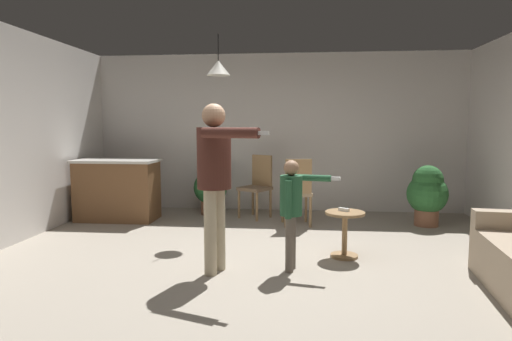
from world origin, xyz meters
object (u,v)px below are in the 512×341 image
object	(u,v)px
dining_chair_near_wall	(297,189)
person_child	(292,202)
spare_remote_on_table	(344,210)
person_adult	(215,169)
potted_plant_corner	(427,193)
dining_chair_by_counter	(258,184)
side_table_by_couch	(345,229)
potted_plant_by_wall	(211,186)
kitchen_counter	(118,190)

from	to	relation	value
dining_chair_near_wall	person_child	bearing A→B (deg)	-100.68
dining_chair_near_wall	spare_remote_on_table	bearing A→B (deg)	-79.28
person_adult	potted_plant_corner	world-z (taller)	person_adult
person_adult	spare_remote_on_table	world-z (taller)	person_adult
dining_chair_by_counter	spare_remote_on_table	world-z (taller)	dining_chair_by_counter
side_table_by_couch	dining_chair_by_counter	size ratio (longest dim) A/B	0.52
potted_plant_corner	potted_plant_by_wall	distance (m)	3.38
person_child	potted_plant_corner	distance (m)	2.93
kitchen_counter	side_table_by_couch	distance (m)	3.71
kitchen_counter	potted_plant_corner	bearing A→B (deg)	0.82
person_adult	person_child	bearing A→B (deg)	119.20
person_child	potted_plant_by_wall	bearing A→B (deg)	-141.62
potted_plant_corner	potted_plant_by_wall	world-z (taller)	potted_plant_corner
kitchen_counter	person_adult	size ratio (longest dim) A/B	0.75
kitchen_counter	dining_chair_by_counter	xyz separation A→B (m)	(2.16, 0.42, 0.07)
kitchen_counter	potted_plant_by_wall	world-z (taller)	kitchen_counter
side_table_by_couch	kitchen_counter	bearing A→B (deg)	154.23
side_table_by_couch	spare_remote_on_table	bearing A→B (deg)	111.19
spare_remote_on_table	person_child	bearing A→B (deg)	-137.28
kitchen_counter	person_adult	bearing A→B (deg)	-48.36
dining_chair_by_counter	potted_plant_corner	size ratio (longest dim) A/B	1.11
spare_remote_on_table	dining_chair_by_counter	bearing A→B (deg)	120.21
side_table_by_couch	person_adult	bearing A→B (deg)	-154.49
dining_chair_by_counter	dining_chair_near_wall	distance (m)	0.85
side_table_by_couch	dining_chair_near_wall	xyz separation A→B (m)	(-0.54, 1.47, 0.22)
dining_chair_near_wall	potted_plant_corner	xyz separation A→B (m)	(1.91, 0.21, -0.05)
kitchen_counter	dining_chair_by_counter	bearing A→B (deg)	10.92
side_table_by_couch	person_adult	xyz separation A→B (m)	(-1.34, -0.64, 0.72)
person_child	potted_plant_corner	xyz separation A→B (m)	(1.95, 2.18, -0.21)
side_table_by_couch	person_adult	distance (m)	1.65
person_child	spare_remote_on_table	bearing A→B (deg)	143.58
potted_plant_by_wall	spare_remote_on_table	bearing A→B (deg)	-47.53
dining_chair_near_wall	kitchen_counter	bearing A→B (deg)	167.67
side_table_by_couch	spare_remote_on_table	world-z (taller)	spare_remote_on_table
spare_remote_on_table	side_table_by_couch	bearing A→B (deg)	-68.81
dining_chair_near_wall	spare_remote_on_table	distance (m)	1.54
person_adult	dining_chair_near_wall	xyz separation A→B (m)	(0.80, 2.11, -0.50)
dining_chair_by_counter	potted_plant_corner	world-z (taller)	dining_chair_by_counter
spare_remote_on_table	dining_chair_near_wall	bearing A→B (deg)	110.16
potted_plant_by_wall	spare_remote_on_table	world-z (taller)	potted_plant_by_wall
dining_chair_near_wall	potted_plant_corner	size ratio (longest dim) A/B	1.11
person_child	spare_remote_on_table	distance (m)	0.80
kitchen_counter	potted_plant_by_wall	bearing A→B (deg)	22.54
kitchen_counter	spare_remote_on_table	world-z (taller)	kitchen_counter
person_child	dining_chair_by_counter	distance (m)	2.60
potted_plant_by_wall	potted_plant_corner	bearing A→B (deg)	-8.46
person_child	dining_chair_near_wall	bearing A→B (deg)	-170.38
dining_chair_near_wall	potted_plant_corner	bearing A→B (deg)	-3.18
side_table_by_couch	person_child	distance (m)	0.86
side_table_by_couch	potted_plant_corner	size ratio (longest dim) A/B	0.58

